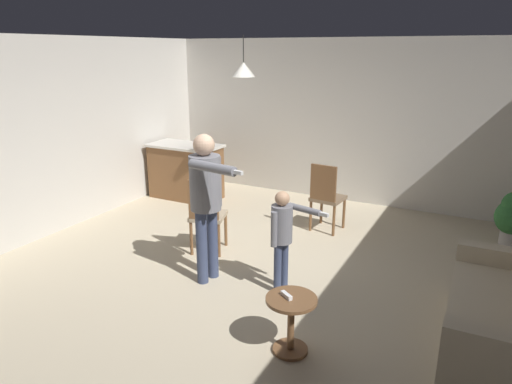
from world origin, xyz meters
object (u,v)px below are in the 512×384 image
object	(u,v)px
person_adult	(206,193)
spare_remote_on_table	(286,295)
dining_chair_by_counter	(326,195)
dining_chair_near_wall	(207,213)
side_table_by_couch	(291,318)
person_child	(283,230)
couch_floral	(508,317)
kitchen_counter	(186,171)

from	to	relation	value
person_adult	spare_remote_on_table	xyz separation A→B (m)	(1.30, -0.79, -0.50)
dining_chair_by_counter	spare_remote_on_table	xyz separation A→B (m)	(0.63, -2.80, -0.01)
dining_chair_by_counter	dining_chair_near_wall	world-z (taller)	same
side_table_by_couch	person_child	bearing A→B (deg)	118.59
person_adult	person_child	xyz separation A→B (m)	(0.84, 0.16, -0.34)
couch_floral	kitchen_counter	world-z (taller)	couch_floral
couch_floral	person_child	bearing A→B (deg)	87.02
couch_floral	dining_chair_near_wall	xyz separation A→B (m)	(-3.41, 0.52, 0.21)
dining_chair_by_counter	dining_chair_near_wall	size ratio (longest dim) A/B	1.00
dining_chair_by_counter	couch_floral	bearing A→B (deg)	-34.18
kitchen_counter	dining_chair_near_wall	world-z (taller)	dining_chair_near_wall
couch_floral	spare_remote_on_table	xyz separation A→B (m)	(-1.69, -0.88, 0.21)
kitchen_counter	person_adult	bearing A→B (deg)	-49.79
person_adult	spare_remote_on_table	size ratio (longest dim) A/B	12.89
dining_chair_by_counter	spare_remote_on_table	distance (m)	2.87
person_child	dining_chair_near_wall	xyz separation A→B (m)	(-1.26, 0.46, -0.16)
couch_floral	side_table_by_couch	world-z (taller)	couch_floral
kitchen_counter	dining_chair_near_wall	size ratio (longest dim) A/B	1.26
couch_floral	dining_chair_by_counter	bearing A→B (deg)	49.03
dining_chair_near_wall	dining_chair_by_counter	bearing A→B (deg)	34.89
person_adult	dining_chair_by_counter	xyz separation A→B (m)	(0.67, 2.02, -0.49)
side_table_by_couch	spare_remote_on_table	world-z (taller)	spare_remote_on_table
spare_remote_on_table	person_child	bearing A→B (deg)	116.29
spare_remote_on_table	side_table_by_couch	bearing A→B (deg)	12.06
side_table_by_couch	person_adult	bearing A→B (deg)	149.97
side_table_by_couch	person_child	size ratio (longest dim) A/B	0.46
kitchen_counter	side_table_by_couch	size ratio (longest dim) A/B	2.42
couch_floral	dining_chair_by_counter	xyz separation A→B (m)	(-2.32, 1.93, 0.21)
person_adult	side_table_by_couch	bearing A→B (deg)	68.83
person_child	person_adult	bearing A→B (deg)	-66.40
couch_floral	dining_chair_near_wall	world-z (taller)	same
couch_floral	dining_chair_near_wall	distance (m)	3.46
kitchen_counter	couch_floral	bearing A→B (deg)	-24.71
couch_floral	kitchen_counter	size ratio (longest dim) A/B	1.44
person_child	dining_chair_by_counter	size ratio (longest dim) A/B	1.13
person_adult	dining_chair_near_wall	distance (m)	0.89
dining_chair_near_wall	spare_remote_on_table	distance (m)	2.22
person_adult	couch_floral	bearing A→B (deg)	100.57
dining_chair_near_wall	spare_remote_on_table	size ratio (longest dim) A/B	7.69
side_table_by_couch	dining_chair_by_counter	distance (m)	2.88
kitchen_counter	person_child	distance (m)	3.64
side_table_by_couch	spare_remote_on_table	size ratio (longest dim) A/B	4.00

